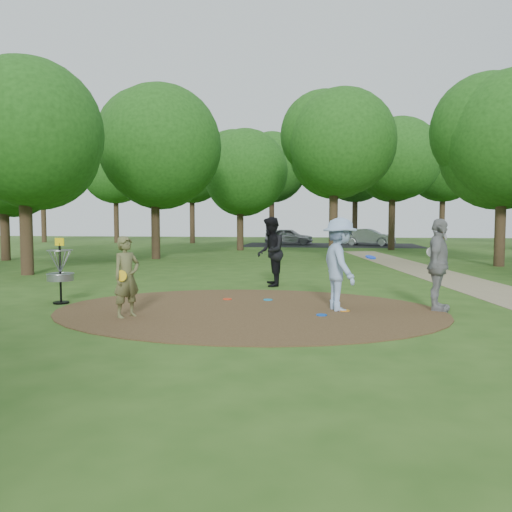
# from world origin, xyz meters

# --- Properties ---
(ground) EXTENTS (100.00, 100.00, 0.00)m
(ground) POSITION_xyz_m (0.00, 0.00, 0.00)
(ground) COLOR #2D5119
(ground) RESTS_ON ground
(dirt_clearing) EXTENTS (8.40, 8.40, 0.02)m
(dirt_clearing) POSITION_xyz_m (0.00, 0.00, 0.01)
(dirt_clearing) COLOR #47301C
(dirt_clearing) RESTS_ON ground
(parking_lot) EXTENTS (14.00, 8.00, 0.01)m
(parking_lot) POSITION_xyz_m (2.00, 30.00, 0.00)
(parking_lot) COLOR black
(parking_lot) RESTS_ON ground
(player_observer_with_disc) EXTENTS (0.65, 0.71, 1.63)m
(player_observer_with_disc) POSITION_xyz_m (-2.28, -1.13, 0.82)
(player_observer_with_disc) COLOR brown
(player_observer_with_disc) RESTS_ON ground
(player_throwing_with_disc) EXTENTS (1.36, 1.47, 2.01)m
(player_throwing_with_disc) POSITION_xyz_m (1.95, 0.24, 1.00)
(player_throwing_with_disc) COLOR #94B0DC
(player_throwing_with_disc) RESTS_ON ground
(player_walking_with_disc) EXTENTS (0.89, 1.08, 2.06)m
(player_walking_with_disc) POSITION_xyz_m (0.02, 4.10, 1.03)
(player_walking_with_disc) COLOR black
(player_walking_with_disc) RESTS_ON ground
(player_waiting_with_disc) EXTENTS (0.83, 1.26, 1.99)m
(player_waiting_with_disc) POSITION_xyz_m (4.05, 0.54, 1.00)
(player_waiting_with_disc) COLOR gray
(player_waiting_with_disc) RESTS_ON ground
(disc_ground_cyan) EXTENTS (0.22, 0.22, 0.02)m
(disc_ground_cyan) POSITION_xyz_m (0.27, 1.35, 0.03)
(disc_ground_cyan) COLOR #1785BA
(disc_ground_cyan) RESTS_ON dirt_clearing
(disc_ground_blue) EXTENTS (0.22, 0.22, 0.02)m
(disc_ground_blue) POSITION_xyz_m (1.58, -0.44, 0.03)
(disc_ground_blue) COLOR blue
(disc_ground_blue) RESTS_ON dirt_clearing
(disc_ground_red) EXTENTS (0.22, 0.22, 0.02)m
(disc_ground_red) POSITION_xyz_m (-0.73, 1.33, 0.03)
(disc_ground_red) COLOR red
(disc_ground_red) RESTS_ON dirt_clearing
(car_left) EXTENTS (4.04, 1.88, 1.34)m
(car_left) POSITION_xyz_m (-1.39, 30.52, 0.67)
(car_left) COLOR #919398
(car_left) RESTS_ON ground
(car_right) EXTENTS (4.26, 2.59, 1.32)m
(car_right) POSITION_xyz_m (5.00, 29.86, 0.66)
(car_right) COLOR #9B9FA3
(car_right) RESTS_ON ground
(disc_ground_orange) EXTENTS (0.22, 0.22, 0.02)m
(disc_ground_orange) POSITION_xyz_m (2.06, 0.12, 0.03)
(disc_ground_orange) COLOR orange
(disc_ground_orange) RESTS_ON dirt_clearing
(disc_golf_basket) EXTENTS (0.63, 0.63, 1.54)m
(disc_golf_basket) POSITION_xyz_m (-4.50, 0.30, 0.87)
(disc_golf_basket) COLOR black
(disc_golf_basket) RESTS_ON ground
(tree_ring) EXTENTS (37.10, 45.03, 8.60)m
(tree_ring) POSITION_xyz_m (1.10, 10.00, 5.11)
(tree_ring) COLOR #332316
(tree_ring) RESTS_ON ground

